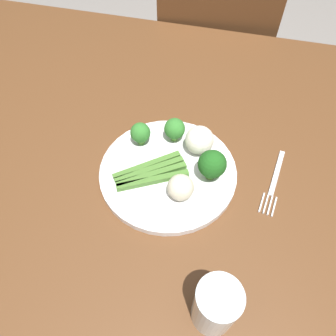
# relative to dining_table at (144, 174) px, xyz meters

# --- Properties ---
(ground_plane) EXTENTS (6.00, 6.00, 0.02)m
(ground_plane) POSITION_rel_dining_table_xyz_m (0.00, 0.00, -0.67)
(ground_plane) COLOR gray
(dining_table) EXTENTS (1.41, 1.04, 0.76)m
(dining_table) POSITION_rel_dining_table_xyz_m (0.00, 0.00, 0.00)
(dining_table) COLOR brown
(dining_table) RESTS_ON ground_plane
(chair) EXTENTS (0.43, 0.43, 0.87)m
(chair) POSITION_rel_dining_table_xyz_m (-0.07, -0.66, -0.16)
(chair) COLOR brown
(chair) RESTS_ON ground_plane
(plate) EXTENTS (0.28, 0.28, 0.01)m
(plate) POSITION_rel_dining_table_xyz_m (-0.07, 0.05, 0.10)
(plate) COLOR white
(plate) RESTS_ON dining_table
(asparagus_bundle) EXTENTS (0.15, 0.12, 0.01)m
(asparagus_bundle) POSITION_rel_dining_table_xyz_m (-0.04, 0.07, 0.11)
(asparagus_bundle) COLOR #47752D
(asparagus_bundle) RESTS_ON plate
(broccoli_near_center) EXTENTS (0.06, 0.06, 0.07)m
(broccoli_near_center) POSITION_rel_dining_table_xyz_m (-0.16, 0.04, 0.15)
(broccoli_near_center) COLOR #4C7F2B
(broccoli_near_center) RESTS_ON plate
(broccoli_front_left) EXTENTS (0.04, 0.04, 0.05)m
(broccoli_front_left) POSITION_rel_dining_table_xyz_m (-0.07, -0.03, 0.14)
(broccoli_front_left) COLOR #609E3D
(broccoli_front_left) RESTS_ON plate
(broccoli_back) EXTENTS (0.04, 0.04, 0.05)m
(broccoli_back) POSITION_rel_dining_table_xyz_m (-0.00, -0.01, 0.14)
(broccoli_back) COLOR #609E3D
(broccoli_back) RESTS_ON plate
(cauliflower_front) EXTENTS (0.06, 0.06, 0.06)m
(cauliflower_front) POSITION_rel_dining_table_xyz_m (-0.12, -0.02, 0.14)
(cauliflower_front) COLOR white
(cauliflower_front) RESTS_ON plate
(cauliflower_left) EXTENTS (0.05, 0.05, 0.05)m
(cauliflower_left) POSITION_rel_dining_table_xyz_m (-0.11, 0.10, 0.13)
(cauliflower_left) COLOR beige
(cauliflower_left) RESTS_ON plate
(fork) EXTENTS (0.04, 0.17, 0.00)m
(fork) POSITION_rel_dining_table_xyz_m (-0.29, 0.02, 0.09)
(fork) COLOR silver
(fork) RESTS_ON dining_table
(water_glass) EXTENTS (0.07, 0.07, 0.10)m
(water_glass) POSITION_rel_dining_table_xyz_m (-0.21, 0.29, 0.14)
(water_glass) COLOR silver
(water_glass) RESTS_ON dining_table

